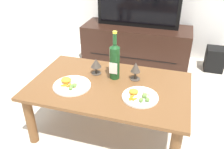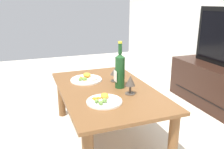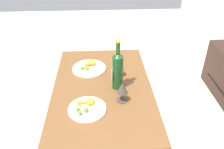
{
  "view_description": "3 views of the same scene",
  "coord_description": "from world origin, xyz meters",
  "px_view_note": "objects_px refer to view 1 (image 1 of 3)",
  "views": [
    {
      "loc": [
        0.45,
        -1.44,
        1.38
      ],
      "look_at": [
        0.0,
        0.06,
        0.49
      ],
      "focal_mm": 37.84,
      "sensor_mm": 36.0,
      "label": 1
    },
    {
      "loc": [
        1.71,
        -0.58,
        1.12
      ],
      "look_at": [
        -0.02,
        0.05,
        0.55
      ],
      "focal_mm": 38.03,
      "sensor_mm": 36.0,
      "label": 2
    },
    {
      "loc": [
        1.45,
        -0.01,
        1.48
      ],
      "look_at": [
        -0.01,
        0.07,
        0.53
      ],
      "focal_mm": 38.17,
      "sensor_mm": 36.0,
      "label": 3
    }
  ],
  "objects_px": {
    "dinner_plate_left": "(72,85)",
    "tv_screen": "(138,1)",
    "dining_table": "(109,92)",
    "floor_speaker": "(215,59)",
    "goblet_right": "(136,68)",
    "dinner_plate_right": "(140,96)",
    "wine_bottle": "(115,60)",
    "tv_stand": "(136,44)",
    "goblet_left": "(96,64)"
  },
  "relations": [
    {
      "from": "goblet_right",
      "to": "wine_bottle",
      "type": "bearing_deg",
      "value": -172.51
    },
    {
      "from": "tv_screen",
      "to": "floor_speaker",
      "type": "relative_size",
      "value": 3.53
    },
    {
      "from": "dinner_plate_right",
      "to": "dining_table",
      "type": "bearing_deg",
      "value": 157.87
    },
    {
      "from": "tv_screen",
      "to": "dinner_plate_left",
      "type": "xyz_separation_m",
      "value": [
        -0.2,
        -1.45,
        -0.31
      ]
    },
    {
      "from": "tv_stand",
      "to": "dinner_plate_right",
      "type": "height_order",
      "value": "dinner_plate_right"
    },
    {
      "from": "dining_table",
      "to": "goblet_left",
      "type": "bearing_deg",
      "value": 138.48
    },
    {
      "from": "goblet_right",
      "to": "dinner_plate_right",
      "type": "distance_m",
      "value": 0.26
    },
    {
      "from": "wine_bottle",
      "to": "goblet_right",
      "type": "xyz_separation_m",
      "value": [
        0.16,
        0.02,
        -0.06
      ]
    },
    {
      "from": "goblet_left",
      "to": "dinner_plate_left",
      "type": "relative_size",
      "value": 0.47
    },
    {
      "from": "floor_speaker",
      "to": "dinner_plate_right",
      "type": "xyz_separation_m",
      "value": [
        -0.65,
        -1.47,
        0.31
      ]
    },
    {
      "from": "tv_screen",
      "to": "wine_bottle",
      "type": "height_order",
      "value": "tv_screen"
    },
    {
      "from": "tv_screen",
      "to": "dinner_plate_left",
      "type": "bearing_deg",
      "value": -97.84
    },
    {
      "from": "tv_screen",
      "to": "goblet_left",
      "type": "height_order",
      "value": "tv_screen"
    },
    {
      "from": "goblet_right",
      "to": "floor_speaker",
      "type": "bearing_deg",
      "value": 59.29
    },
    {
      "from": "dining_table",
      "to": "dinner_plate_right",
      "type": "distance_m",
      "value": 0.29
    },
    {
      "from": "goblet_left",
      "to": "goblet_right",
      "type": "bearing_deg",
      "value": 0.0
    },
    {
      "from": "tv_screen",
      "to": "goblet_right",
      "type": "height_order",
      "value": "tv_screen"
    },
    {
      "from": "dining_table",
      "to": "goblet_right",
      "type": "relative_size",
      "value": 8.11
    },
    {
      "from": "goblet_right",
      "to": "dinner_plate_left",
      "type": "bearing_deg",
      "value": -151.42
    },
    {
      "from": "wine_bottle",
      "to": "dinner_plate_right",
      "type": "relative_size",
      "value": 1.51
    },
    {
      "from": "floor_speaker",
      "to": "dinner_plate_left",
      "type": "distance_m",
      "value": 1.9
    },
    {
      "from": "dining_table",
      "to": "floor_speaker",
      "type": "bearing_deg",
      "value": 56.53
    },
    {
      "from": "dining_table",
      "to": "tv_screen",
      "type": "xyz_separation_m",
      "value": [
        -0.06,
        1.35,
        0.4
      ]
    },
    {
      "from": "dinner_plate_left",
      "to": "goblet_right",
      "type": "bearing_deg",
      "value": 28.58
    },
    {
      "from": "floor_speaker",
      "to": "dinner_plate_right",
      "type": "height_order",
      "value": "dinner_plate_right"
    },
    {
      "from": "tv_stand",
      "to": "dining_table",
      "type": "bearing_deg",
      "value": -87.43
    },
    {
      "from": "wine_bottle",
      "to": "dinner_plate_left",
      "type": "relative_size",
      "value": 1.36
    },
    {
      "from": "dinner_plate_left",
      "to": "floor_speaker",
      "type": "bearing_deg",
      "value": 51.6
    },
    {
      "from": "dinner_plate_left",
      "to": "wine_bottle",
      "type": "bearing_deg",
      "value": 38.3
    },
    {
      "from": "dining_table",
      "to": "floor_speaker",
      "type": "xyz_separation_m",
      "value": [
        0.9,
        1.37,
        -0.22
      ]
    },
    {
      "from": "dinner_plate_right",
      "to": "wine_bottle",
      "type": "bearing_deg",
      "value": 138.59
    },
    {
      "from": "wine_bottle",
      "to": "goblet_left",
      "type": "bearing_deg",
      "value": 172.51
    },
    {
      "from": "dinner_plate_right",
      "to": "goblet_right",
      "type": "bearing_deg",
      "value": 109.5
    },
    {
      "from": "dining_table",
      "to": "goblet_right",
      "type": "bearing_deg",
      "value": 37.92
    },
    {
      "from": "tv_stand",
      "to": "goblet_left",
      "type": "relative_size",
      "value": 10.1
    },
    {
      "from": "tv_stand",
      "to": "tv_screen",
      "type": "distance_m",
      "value": 0.53
    },
    {
      "from": "dining_table",
      "to": "wine_bottle",
      "type": "xyz_separation_m",
      "value": [
        0.01,
        0.11,
        0.23
      ]
    },
    {
      "from": "wine_bottle",
      "to": "goblet_right",
      "type": "relative_size",
      "value": 2.61
    },
    {
      "from": "goblet_left",
      "to": "goblet_right",
      "type": "distance_m",
      "value": 0.32
    },
    {
      "from": "floor_speaker",
      "to": "tv_screen",
      "type": "bearing_deg",
      "value": -179.6
    },
    {
      "from": "goblet_left",
      "to": "goblet_right",
      "type": "xyz_separation_m",
      "value": [
        0.32,
        0.0,
        0.01
      ]
    },
    {
      "from": "dining_table",
      "to": "tv_screen",
      "type": "height_order",
      "value": "tv_screen"
    },
    {
      "from": "wine_bottle",
      "to": "goblet_left",
      "type": "xyz_separation_m",
      "value": [
        -0.16,
        0.02,
        -0.07
      ]
    },
    {
      "from": "goblet_left",
      "to": "dinner_plate_right",
      "type": "relative_size",
      "value": 0.52
    },
    {
      "from": "floor_speaker",
      "to": "dinner_plate_left",
      "type": "height_order",
      "value": "dinner_plate_left"
    },
    {
      "from": "tv_screen",
      "to": "dinner_plate_right",
      "type": "relative_size",
      "value": 3.94
    },
    {
      "from": "dining_table",
      "to": "goblet_left",
      "type": "height_order",
      "value": "goblet_left"
    },
    {
      "from": "tv_stand",
      "to": "floor_speaker",
      "type": "bearing_deg",
      "value": 0.93
    },
    {
      "from": "dinner_plate_left",
      "to": "tv_screen",
      "type": "bearing_deg",
      "value": 82.16
    },
    {
      "from": "floor_speaker",
      "to": "goblet_left",
      "type": "xyz_separation_m",
      "value": [
        -1.05,
        -1.23,
        0.38
      ]
    }
  ]
}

